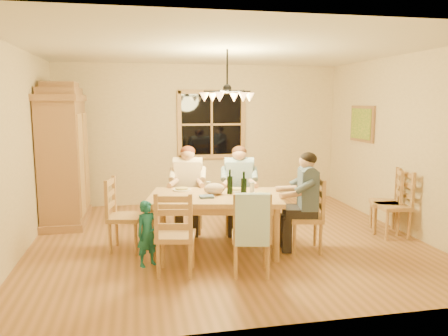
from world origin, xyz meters
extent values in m
plane|color=olive|center=(0.00, 0.00, 0.00)|extent=(5.50, 5.50, 0.00)
cube|color=white|center=(0.00, 0.00, 2.70)|extent=(5.50, 5.00, 0.02)
cube|color=beige|center=(0.00, 2.50, 1.35)|extent=(5.50, 0.02, 2.70)
cube|color=beige|center=(-2.75, 0.00, 1.35)|extent=(0.02, 5.00, 2.70)
cube|color=beige|center=(2.75, 0.00, 1.35)|extent=(0.02, 5.00, 2.70)
cube|color=black|center=(0.20, 2.48, 1.55)|extent=(1.20, 0.03, 1.20)
cube|color=#A37148|center=(0.20, 2.46, 1.55)|extent=(1.30, 0.06, 1.30)
cube|color=olive|center=(2.72, 1.20, 1.60)|extent=(0.04, 0.78, 0.64)
cube|color=#1E6B2D|center=(2.69, 1.20, 1.60)|extent=(0.02, 0.68, 0.54)
cylinder|color=black|center=(0.00, 0.00, 2.44)|extent=(0.02, 0.02, 0.53)
sphere|color=black|center=(0.00, 0.00, 2.17)|extent=(0.12, 0.12, 0.12)
cylinder|color=black|center=(0.16, 0.00, 2.13)|extent=(0.34, 0.02, 0.02)
cone|color=#FFB259|center=(0.32, 0.00, 2.05)|extent=(0.13, 0.13, 0.12)
cylinder|color=black|center=(0.08, 0.14, 2.13)|extent=(0.19, 0.31, 0.02)
cone|color=#FFB259|center=(0.16, 0.28, 2.05)|extent=(0.13, 0.13, 0.12)
cylinder|color=black|center=(-0.08, 0.14, 2.13)|extent=(0.19, 0.31, 0.02)
cone|color=#FFB259|center=(-0.16, 0.28, 2.05)|extent=(0.13, 0.13, 0.12)
cylinder|color=black|center=(-0.16, 0.00, 2.13)|extent=(0.34, 0.02, 0.02)
cone|color=#FFB259|center=(-0.32, 0.00, 2.05)|extent=(0.13, 0.13, 0.12)
cylinder|color=black|center=(-0.08, -0.14, 2.13)|extent=(0.19, 0.31, 0.02)
cone|color=#FFB259|center=(-0.16, -0.28, 2.05)|extent=(0.13, 0.13, 0.12)
cylinder|color=black|center=(0.08, -0.14, 2.13)|extent=(0.19, 0.31, 0.02)
cone|color=#FFB259|center=(0.16, -0.28, 2.05)|extent=(0.13, 0.13, 0.12)
cube|color=olive|center=(-2.43, 1.47, 1.00)|extent=(0.60, 1.30, 2.00)
cube|color=olive|center=(-2.43, 1.47, 2.05)|extent=(0.66, 1.40, 0.10)
cube|color=olive|center=(-2.43, 1.47, 2.15)|extent=(0.58, 1.00, 0.12)
cube|color=olive|center=(-2.43, 1.47, 2.25)|extent=(0.52, 0.55, 0.10)
cube|color=#A37148|center=(-2.12, 1.14, 1.00)|extent=(0.03, 0.55, 1.60)
cube|color=#A37148|center=(-2.12, 1.80, 1.00)|extent=(0.03, 0.55, 1.60)
cube|color=olive|center=(-2.43, 1.47, 0.06)|extent=(0.66, 1.40, 0.12)
cube|color=#A67F49|center=(-0.24, -0.39, 0.73)|extent=(1.92, 1.40, 0.06)
cube|color=#A37148|center=(-0.24, -0.39, 0.65)|extent=(1.75, 1.22, 0.10)
cylinder|color=#A37148|center=(-1.09, -0.66, 0.35)|extent=(0.09, 0.09, 0.70)
cylinder|color=#A37148|center=(0.42, -0.97, 0.35)|extent=(0.09, 0.09, 0.70)
cylinder|color=#A37148|center=(-0.91, 0.19, 0.35)|extent=(0.09, 0.09, 0.70)
cylinder|color=#A37148|center=(0.60, -0.13, 0.35)|extent=(0.09, 0.09, 0.70)
cube|color=#A37148|center=(-0.50, 0.50, 0.45)|extent=(0.52, 0.50, 0.06)
cube|color=#A37148|center=(-0.50, 0.50, 0.72)|extent=(0.38, 0.13, 0.54)
cube|color=#A37148|center=(0.26, 0.34, 0.45)|extent=(0.52, 0.50, 0.06)
cube|color=#A37148|center=(0.26, 0.34, 0.72)|extent=(0.38, 0.13, 0.54)
cube|color=#A37148|center=(-0.84, -1.11, 0.45)|extent=(0.52, 0.50, 0.06)
cube|color=#A37148|center=(-0.84, -1.11, 0.72)|extent=(0.38, 0.13, 0.54)
cube|color=#A37148|center=(0.02, -1.29, 0.45)|extent=(0.52, 0.50, 0.06)
cube|color=#A37148|center=(0.02, -1.29, 0.72)|extent=(0.38, 0.13, 0.54)
cube|color=#A37148|center=(-1.43, -0.15, 0.45)|extent=(0.50, 0.52, 0.06)
cube|color=#A37148|center=(-1.43, -0.15, 0.72)|extent=(0.13, 0.38, 0.54)
cube|color=#A37148|center=(0.94, -0.64, 0.45)|extent=(0.50, 0.52, 0.06)
cube|color=#A37148|center=(0.94, -0.64, 0.72)|extent=(0.13, 0.38, 0.54)
cube|color=beige|center=(-0.50, 0.50, 0.84)|extent=(0.44, 0.30, 0.52)
cube|color=#262328|center=(-0.50, 0.50, 0.53)|extent=(0.46, 0.49, 0.14)
sphere|color=tan|center=(-0.50, 0.50, 1.22)|extent=(0.21, 0.21, 0.21)
ellipsoid|color=#592614|center=(-0.50, 0.50, 1.25)|extent=(0.22, 0.22, 0.17)
cube|color=teal|center=(0.26, 0.34, 0.84)|extent=(0.44, 0.30, 0.52)
cube|color=#262328|center=(0.26, 0.34, 0.53)|extent=(0.46, 0.49, 0.14)
sphere|color=tan|center=(0.26, 0.34, 1.22)|extent=(0.21, 0.21, 0.21)
ellipsoid|color=#381E11|center=(0.26, 0.34, 1.25)|extent=(0.22, 0.22, 0.17)
cube|color=#465771|center=(0.94, -0.64, 0.84)|extent=(0.30, 0.44, 0.52)
cube|color=#262328|center=(0.94, -0.64, 0.53)|extent=(0.49, 0.46, 0.14)
sphere|color=tan|center=(0.94, -0.64, 1.22)|extent=(0.21, 0.21, 0.21)
ellipsoid|color=black|center=(0.94, -0.64, 1.25)|extent=(0.22, 0.22, 0.17)
cube|color=#B0D4EF|center=(-0.02, -1.47, 0.70)|extent=(0.39, 0.18, 0.58)
cylinder|color=black|center=(-0.03, -0.35, 0.93)|extent=(0.08, 0.08, 0.33)
cylinder|color=black|center=(0.11, -0.55, 0.93)|extent=(0.08, 0.08, 0.33)
cylinder|color=white|center=(-0.65, 0.00, 0.77)|extent=(0.26, 0.26, 0.02)
cylinder|color=white|center=(0.08, -0.18, 0.77)|extent=(0.26, 0.26, 0.02)
cylinder|color=white|center=(0.37, -0.49, 0.77)|extent=(0.26, 0.26, 0.02)
cylinder|color=silver|center=(-0.29, -0.15, 0.83)|extent=(0.06, 0.06, 0.14)
cylinder|color=silver|center=(0.29, -0.31, 0.83)|extent=(0.06, 0.06, 0.14)
ellipsoid|color=#C5BF83|center=(0.26, -0.83, 0.82)|extent=(0.20, 0.20, 0.11)
cube|color=slate|center=(-0.38, -0.53, 0.78)|extent=(0.20, 0.17, 0.03)
ellipsoid|color=tan|center=(-0.25, -0.36, 0.84)|extent=(0.28, 0.22, 0.15)
imported|color=#196773|center=(-1.15, -0.79, 0.41)|extent=(0.35, 0.31, 0.81)
cube|color=#A37148|center=(2.45, -0.30, 0.45)|extent=(0.45, 0.47, 0.06)
cube|color=#A37148|center=(2.45, -0.30, 0.72)|extent=(0.08, 0.38, 0.54)
cube|color=#A37148|center=(2.45, -0.08, 0.45)|extent=(0.56, 0.57, 0.06)
cube|color=#A37148|center=(2.45, -0.08, 0.72)|extent=(0.19, 0.37, 0.54)
camera|label=1|loc=(-1.24, -5.99, 1.99)|focal=35.00mm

